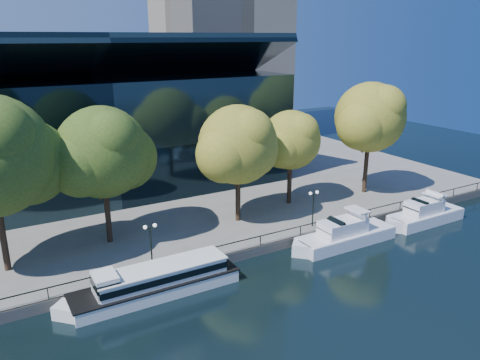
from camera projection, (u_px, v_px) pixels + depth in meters
ground at (233, 280)px, 42.01m from camera, size 160.00×160.00×0.00m
promenade at (117, 176)px, 71.92m from camera, size 90.00×67.08×1.00m
railing at (216, 247)px, 44.13m from camera, size 88.20×0.08×0.99m
convention_building at (93, 132)px, 63.86m from camera, size 50.00×24.57×21.43m
tour_boat at (152, 281)px, 39.31m from camera, size 15.67×3.50×2.97m
cruiser_near at (343, 235)px, 48.87m from camera, size 12.54×3.23×3.63m
cruiser_far at (423, 214)px, 54.49m from camera, size 11.09×3.07×3.62m
tree_2 at (105, 154)px, 44.95m from camera, size 11.16×9.15×13.81m
tree_3 at (240, 146)px, 50.67m from camera, size 10.82×8.87×13.09m
tree_4 at (292, 141)px, 56.40m from camera, size 8.99×7.37×11.64m
tree_5 at (371, 119)px, 59.97m from camera, size 11.26×9.24×14.57m
lamp_1 at (151, 235)px, 41.73m from camera, size 1.26×0.36×4.03m
lamp_2 at (313, 200)px, 50.62m from camera, size 1.26×0.36×4.03m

